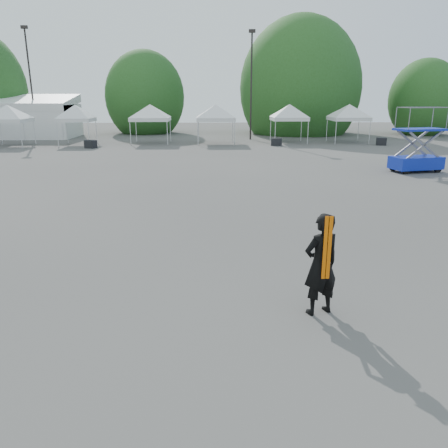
{
  "coord_description": "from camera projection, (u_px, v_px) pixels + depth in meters",
  "views": [
    {
      "loc": [
        -1.06,
        -10.51,
        4.01
      ],
      "look_at": [
        -0.73,
        -1.28,
        1.3
      ],
      "focal_mm": 35.0,
      "sensor_mm": 36.0,
      "label": 1
    }
  ],
  "objects": [
    {
      "name": "ground",
      "position": [
        250.0,
        258.0,
        11.25
      ],
      "size": [
        120.0,
        120.0,
        0.0
      ],
      "primitive_type": "plane",
      "color": "#474442",
      "rests_on": "ground"
    },
    {
      "name": "light_pole_west",
      "position": [
        30.0,
        77.0,
        41.6
      ],
      "size": [
        0.6,
        0.25,
        10.3
      ],
      "color": "black",
      "rests_on": "ground"
    },
    {
      "name": "light_pole_east",
      "position": [
        251.0,
        79.0,
        40.48
      ],
      "size": [
        0.6,
        0.25,
        9.8
      ],
      "color": "black",
      "rests_on": "ground"
    },
    {
      "name": "tree_mid_w",
      "position": [
        145.0,
        97.0,
        48.22
      ],
      "size": [
        4.16,
        4.16,
        6.33
      ],
      "color": "#382314",
      "rests_on": "ground"
    },
    {
      "name": "tree_mid_e",
      "position": [
        300.0,
        88.0,
        47.59
      ],
      "size": [
        5.12,
        5.12,
        7.79
      ],
      "color": "#382314",
      "rests_on": "ground"
    },
    {
      "name": "tree_far_e",
      "position": [
        424.0,
        100.0,
        46.46
      ],
      "size": [
        3.84,
        3.84,
        5.84
      ],
      "color": "#382314",
      "rests_on": "ground"
    },
    {
      "name": "tent_b",
      "position": [
        7.0,
        108.0,
        35.78
      ],
      "size": [
        4.32,
        4.32,
        3.88
      ],
      "color": "silver",
      "rests_on": "ground"
    },
    {
      "name": "tent_c",
      "position": [
        75.0,
        108.0,
        36.79
      ],
      "size": [
        3.92,
        3.92,
        3.88
      ],
      "color": "silver",
      "rests_on": "ground"
    },
    {
      "name": "tent_d",
      "position": [
        150.0,
        108.0,
        37.77
      ],
      "size": [
        4.69,
        4.69,
        3.88
      ],
      "color": "silver",
      "rests_on": "ground"
    },
    {
      "name": "tent_e",
      "position": [
        216.0,
        108.0,
        37.57
      ],
      "size": [
        4.65,
        4.65,
        3.88
      ],
      "color": "silver",
      "rests_on": "ground"
    },
    {
      "name": "tent_f",
      "position": [
        290.0,
        107.0,
        38.36
      ],
      "size": [
        4.32,
        4.32,
        3.88
      ],
      "color": "silver",
      "rests_on": "ground"
    },
    {
      "name": "tent_g",
      "position": [
        349.0,
        107.0,
        38.45
      ],
      "size": [
        4.47,
        4.47,
        3.88
      ],
      "color": "silver",
      "rests_on": "ground"
    },
    {
      "name": "man",
      "position": [
        321.0,
        264.0,
        8.14
      ],
      "size": [
        0.85,
        0.71,
        1.98
      ],
      "rotation": [
        0.0,
        0.0,
        3.52
      ],
      "color": "black",
      "rests_on": "ground"
    },
    {
      "name": "scissor_lift",
      "position": [
        419.0,
        140.0,
        23.61
      ],
      "size": [
        2.91,
        1.91,
        3.46
      ],
      "rotation": [
        0.0,
        0.0,
        0.23
      ],
      "color": "#0B1799",
      "rests_on": "ground"
    },
    {
      "name": "crate_west",
      "position": [
        91.0,
        144.0,
        34.93
      ],
      "size": [
        0.99,
        0.89,
        0.63
      ],
      "primitive_type": "cube",
      "rotation": [
        0.0,
        0.0,
        -0.39
      ],
      "color": "black",
      "rests_on": "ground"
    },
    {
      "name": "crate_mid",
      "position": [
        276.0,
        142.0,
        36.67
      ],
      "size": [
        0.96,
        0.86,
        0.62
      ],
      "primitive_type": "cube",
      "rotation": [
        0.0,
        0.0,
        -0.37
      ],
      "color": "black",
      "rests_on": "ground"
    },
    {
      "name": "crate_east",
      "position": [
        381.0,
        141.0,
        37.03
      ],
      "size": [
        0.93,
        0.81,
        0.62
      ],
      "primitive_type": "cube",
      "rotation": [
        0.0,
        0.0,
        -0.26
      ],
      "color": "black",
      "rests_on": "ground"
    }
  ]
}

